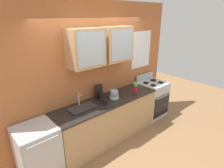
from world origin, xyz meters
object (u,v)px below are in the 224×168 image
object	(u,v)px
stove_range	(152,99)
sink_faucet	(82,108)
vase	(135,87)
dishwasher	(38,152)
cup_near_sink	(105,102)
bowl_stack	(114,95)
coffee_maker	(100,94)

from	to	relation	value
stove_range	sink_faucet	world-z (taller)	sink_faucet
stove_range	vase	size ratio (longest dim) A/B	4.35
dishwasher	cup_near_sink	bearing A→B (deg)	-4.24
sink_faucet	cup_near_sink	distance (m)	0.46
stove_range	bowl_stack	size ratio (longest dim) A/B	5.73
stove_range	sink_faucet	bearing A→B (deg)	178.88
bowl_stack	cup_near_sink	distance (m)	0.33
vase	coffee_maker	world-z (taller)	coffee_maker
bowl_stack	coffee_maker	size ratio (longest dim) A/B	0.66
sink_faucet	coffee_maker	xyz separation A→B (m)	(0.52, 0.12, 0.09)
coffee_maker	sink_faucet	bearing A→B (deg)	-166.58
bowl_stack	vase	bearing A→B (deg)	-9.82
sink_faucet	dishwasher	bearing A→B (deg)	-177.12
stove_range	coffee_maker	distance (m)	1.69
stove_range	coffee_maker	bearing A→B (deg)	174.08
sink_faucet	dishwasher	xyz separation A→B (m)	(-0.91, -0.05, -0.48)
dishwasher	coffee_maker	xyz separation A→B (m)	(1.43, 0.17, 0.57)
dishwasher	bowl_stack	bearing A→B (deg)	-0.26
sink_faucet	stove_range	bearing A→B (deg)	-1.12
dishwasher	stove_range	bearing A→B (deg)	0.08
cup_near_sink	dishwasher	bearing A→B (deg)	175.76
sink_faucet	coffee_maker	world-z (taller)	coffee_maker
vase	sink_faucet	bearing A→B (deg)	173.50
cup_near_sink	bowl_stack	bearing A→B (deg)	16.07
cup_near_sink	dishwasher	size ratio (longest dim) A/B	0.13
bowl_stack	coffee_maker	world-z (taller)	coffee_maker
stove_range	bowl_stack	xyz separation A→B (m)	(-1.36, -0.01, 0.53)
stove_range	vase	distance (m)	1.01
stove_range	dishwasher	xyz separation A→B (m)	(-3.02, -0.00, -0.01)
stove_range	dishwasher	distance (m)	3.02
cup_near_sink	dishwasher	xyz separation A→B (m)	(-1.34, 0.10, -0.51)
vase	cup_near_sink	xyz separation A→B (m)	(-0.86, 0.00, -0.08)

